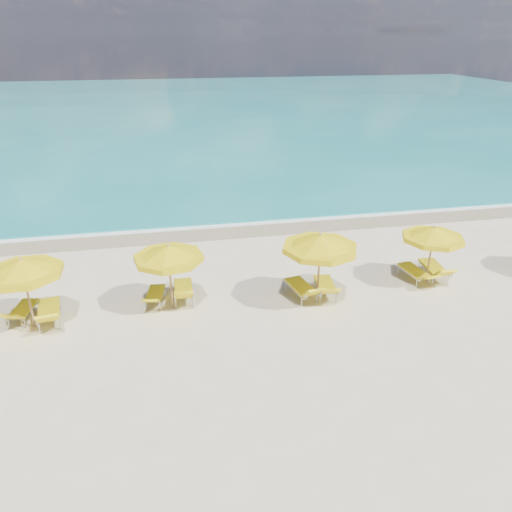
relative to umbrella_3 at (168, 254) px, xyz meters
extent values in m
plane|color=beige|center=(3.07, -0.53, -1.98)|extent=(120.00, 120.00, 0.00)
cube|color=#167E7C|center=(3.07, 47.47, -1.98)|extent=(120.00, 80.00, 0.30)
cube|color=tan|center=(3.07, 6.87, -1.98)|extent=(120.00, 2.60, 0.01)
cube|color=white|center=(3.07, 7.67, -1.98)|extent=(120.00, 1.20, 0.03)
cube|color=white|center=(-2.93, 16.47, -1.98)|extent=(14.00, 0.36, 0.05)
cube|color=white|center=(11.07, 23.47, -1.98)|extent=(18.00, 0.30, 0.05)
cylinder|color=tan|center=(-4.33, -0.35, -0.83)|extent=(0.07, 0.07, 2.30)
cone|color=yellow|center=(-4.33, -0.35, 0.13)|extent=(3.07, 3.07, 0.46)
cylinder|color=yellow|center=(-4.33, -0.35, -0.09)|extent=(3.10, 3.10, 0.18)
sphere|color=tan|center=(-4.33, -0.35, 0.37)|extent=(0.10, 0.10, 0.10)
cylinder|color=tan|center=(0.00, 0.00, -0.87)|extent=(0.07, 0.07, 2.23)
cone|color=yellow|center=(0.00, 0.00, 0.07)|extent=(2.70, 2.70, 0.45)
cylinder|color=yellow|center=(0.00, 0.00, -0.15)|extent=(2.72, 2.72, 0.18)
sphere|color=tan|center=(0.00, 0.00, 0.29)|extent=(0.10, 0.10, 0.10)
cylinder|color=tan|center=(4.89, -0.62, -0.75)|extent=(0.08, 0.08, 2.46)
cone|color=yellow|center=(4.89, -0.62, 0.28)|extent=(2.55, 2.55, 0.49)
cylinder|color=yellow|center=(4.89, -0.62, 0.04)|extent=(2.58, 2.58, 0.20)
sphere|color=tan|center=(4.89, -0.62, 0.53)|extent=(0.11, 0.11, 0.11)
cylinder|color=tan|center=(9.32, 0.00, -0.91)|extent=(0.07, 0.07, 2.15)
cone|color=yellow|center=(9.32, 0.00, -0.01)|extent=(2.21, 2.21, 0.43)
cylinder|color=yellow|center=(9.32, 0.00, -0.22)|extent=(2.23, 2.23, 0.17)
sphere|color=tan|center=(9.32, 0.00, 0.21)|extent=(0.10, 0.10, 0.10)
cube|color=yellow|center=(-4.72, 0.28, -1.63)|extent=(0.76, 1.30, 0.07)
cube|color=yellow|center=(-4.88, -0.53, -1.45)|extent=(0.62, 0.58, 0.43)
cube|color=yellow|center=(-3.89, -0.05, -1.57)|extent=(0.86, 1.53, 0.09)
cube|color=yellow|center=(-3.74, -1.02, -1.35)|extent=(0.73, 0.67, 0.50)
cube|color=yellow|center=(-0.54, 0.51, -1.65)|extent=(0.72, 1.24, 0.07)
cube|color=yellow|center=(-0.68, -0.30, -1.49)|extent=(0.60, 0.58, 0.36)
cube|color=yellow|center=(0.42, 0.58, -1.59)|extent=(0.66, 1.39, 0.08)
cube|color=yellow|center=(0.39, -0.34, -1.37)|extent=(0.63, 0.55, 0.50)
cube|color=yellow|center=(4.44, -0.09, -1.59)|extent=(0.86, 1.47, 0.08)
cube|color=yellow|center=(4.61, -1.00, -1.37)|extent=(0.70, 0.65, 0.49)
cube|color=yellow|center=(5.34, -0.08, -1.60)|extent=(0.75, 1.38, 0.08)
cube|color=yellow|center=(5.22, -0.97, -1.41)|extent=(0.65, 0.61, 0.44)
cube|color=yellow|center=(8.94, 0.35, -1.61)|extent=(0.73, 1.35, 0.08)
cube|color=yellow|center=(9.06, -0.55, -1.48)|extent=(0.64, 0.65, 0.33)
cube|color=yellow|center=(9.78, 0.40, -1.58)|extent=(0.76, 1.46, 0.09)
cube|color=yellow|center=(9.68, -0.55, -1.37)|extent=(0.68, 0.63, 0.48)
camera|label=1|loc=(-0.13, -14.88, 6.54)|focal=35.00mm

